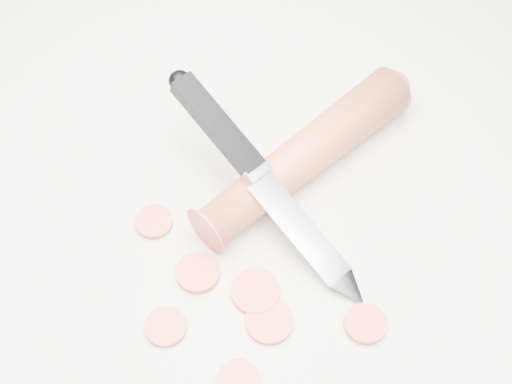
% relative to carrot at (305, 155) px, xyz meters
% --- Properties ---
extents(ground, '(2.40, 2.40, 0.00)m').
position_rel_carrot_xyz_m(ground, '(-0.00, -0.06, -0.02)').
color(ground, silver).
rests_on(ground, ground).
extents(carrot, '(0.11, 0.22, 0.04)m').
position_rel_carrot_xyz_m(carrot, '(0.00, 0.00, 0.00)').
color(carrot, '#C5543A').
rests_on(carrot, ground).
extents(carrot_slice_0, '(0.03, 0.03, 0.01)m').
position_rel_carrot_xyz_m(carrot_slice_0, '(-0.08, -0.11, -0.02)').
color(carrot_slice_0, '#D74E4A').
rests_on(carrot_slice_0, ground).
extents(carrot_slice_1, '(0.04, 0.04, 0.01)m').
position_rel_carrot_xyz_m(carrot_slice_1, '(0.02, -0.12, -0.02)').
color(carrot_slice_1, '#D74E4A').
rests_on(carrot_slice_1, ground).
extents(carrot_slice_2, '(0.04, 0.04, 0.01)m').
position_rel_carrot_xyz_m(carrot_slice_2, '(0.04, -0.14, -0.02)').
color(carrot_slice_2, '#D74E4A').
rests_on(carrot_slice_2, ground).
extents(carrot_slice_3, '(0.03, 0.03, 0.01)m').
position_rel_carrot_xyz_m(carrot_slice_3, '(0.04, -0.19, -0.02)').
color(carrot_slice_3, '#D74E4A').
rests_on(carrot_slice_3, ground).
extents(carrot_slice_4, '(0.03, 0.03, 0.01)m').
position_rel_carrot_xyz_m(carrot_slice_4, '(0.10, -0.11, -0.02)').
color(carrot_slice_4, '#D74E4A').
rests_on(carrot_slice_4, ground).
extents(carrot_slice_5, '(0.03, 0.03, 0.01)m').
position_rel_carrot_xyz_m(carrot_slice_5, '(-0.03, -0.13, -0.02)').
color(carrot_slice_5, '#D74E4A').
rests_on(carrot_slice_5, ground).
extents(carrot_slice_6, '(0.03, 0.03, 0.01)m').
position_rel_carrot_xyz_m(carrot_slice_6, '(-0.03, -0.18, -0.02)').
color(carrot_slice_6, '#D74E4A').
rests_on(carrot_slice_6, ground).
extents(kitchen_knife, '(0.23, 0.10, 0.09)m').
position_rel_carrot_xyz_m(kitchen_knife, '(-0.01, -0.05, 0.02)').
color(kitchen_knife, '#B4B7BB').
rests_on(kitchen_knife, ground).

